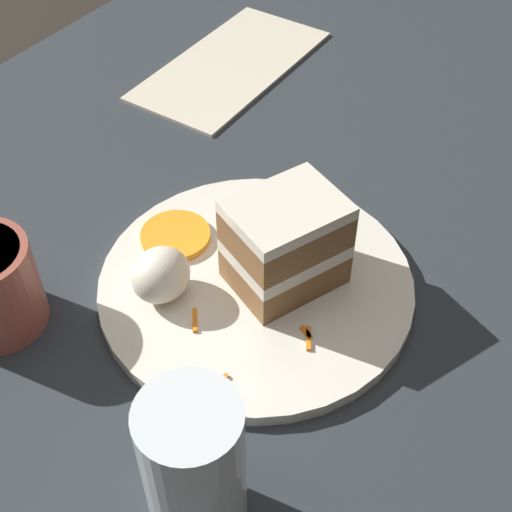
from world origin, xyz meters
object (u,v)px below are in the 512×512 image
Objects in this scene: drinking_glass at (195,478)px; plate at (256,285)px; menu_card at (231,65)px; cream_dollop at (159,274)px; orange_garnish at (176,236)px; cake_slice at (286,243)px.

plate is at bearing -156.36° from drinking_glass.
menu_card is (-0.50, -0.33, -0.06)m from drinking_glass.
plate is 0.22m from drinking_glass.
cream_dollop is at bearing -46.12° from plate.
menu_card is at bearing -153.46° from cream_dollop.
cream_dollop reaches higher than orange_garnish.
cake_slice reaches higher than menu_card.
cake_slice reaches higher than orange_garnish.
menu_card is (-0.36, -0.18, -0.03)m from cream_dollop.
cream_dollop is at bearing 65.77° from cake_slice.
cake_slice reaches higher than plate.
cream_dollop is 0.07m from orange_garnish.
orange_garnish is at bearing -138.02° from drinking_glass.
orange_garnish is at bearing -152.21° from cream_dollop.
cream_dollop is at bearing -133.31° from drinking_glass.
drinking_glass is 0.49× the size of menu_card.
orange_garnish is (-0.06, -0.03, -0.02)m from cream_dollop.
cream_dollop is 0.82× the size of orange_garnish.
cake_slice is 0.12m from orange_garnish.
cake_slice reaches higher than cream_dollop.
cake_slice is at bearing 131.73° from menu_card.
cake_slice is 1.72× the size of orange_garnish.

